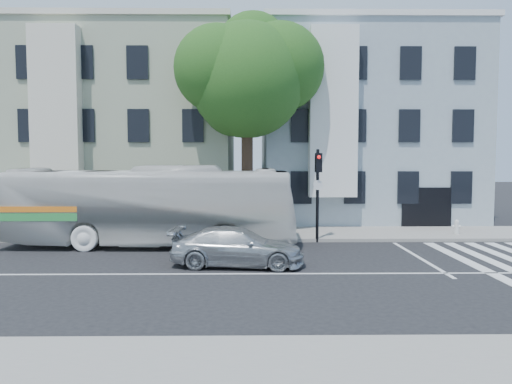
{
  "coord_description": "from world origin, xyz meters",
  "views": [
    {
      "loc": [
        0.11,
        -15.93,
        3.78
      ],
      "look_at": [
        0.37,
        3.8,
        2.4
      ],
      "focal_mm": 35.0,
      "sensor_mm": 36.0,
      "label": 1
    }
  ],
  "objects_px": {
    "bus": "(150,206)",
    "fire_hydrant": "(457,227)",
    "traffic_signal": "(318,182)",
    "sedan": "(237,247)"
  },
  "relations": [
    {
      "from": "bus",
      "to": "fire_hydrant",
      "type": "bearing_deg",
      "value": -79.73
    },
    {
      "from": "traffic_signal",
      "to": "fire_hydrant",
      "type": "bearing_deg",
      "value": 1.03
    },
    {
      "from": "bus",
      "to": "sedan",
      "type": "bearing_deg",
      "value": -135.09
    },
    {
      "from": "bus",
      "to": "sedan",
      "type": "height_order",
      "value": "bus"
    },
    {
      "from": "bus",
      "to": "fire_hydrant",
      "type": "relative_size",
      "value": 18.06
    },
    {
      "from": "fire_hydrant",
      "to": "bus",
      "type": "bearing_deg",
      "value": -171.15
    },
    {
      "from": "sedan",
      "to": "fire_hydrant",
      "type": "xyz_separation_m",
      "value": [
        10.25,
        6.18,
        -0.17
      ]
    },
    {
      "from": "bus",
      "to": "fire_hydrant",
      "type": "xyz_separation_m",
      "value": [
        14.04,
        2.19,
        -1.22
      ]
    },
    {
      "from": "sedan",
      "to": "traffic_signal",
      "type": "bearing_deg",
      "value": -30.47
    },
    {
      "from": "fire_hydrant",
      "to": "sedan",
      "type": "bearing_deg",
      "value": -148.89
    }
  ]
}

